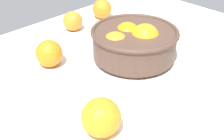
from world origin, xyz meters
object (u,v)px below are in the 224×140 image
Objects in this scene: loose_orange_1 at (102,9)px; loose_orange_4 at (101,117)px; loose_orange_2 at (73,21)px; fruit_bowl at (133,43)px; loose_orange_3 at (49,53)px.

loose_orange_4 is at bearing -133.27° from loose_orange_1.
loose_orange_1 is at bearing 2.80° from loose_orange_2.
loose_orange_2 is at bearing -177.20° from loose_orange_1.
fruit_bowl is 3.46× the size of loose_orange_1.
loose_orange_3 is at bearing -156.57° from loose_orange_1.
loose_orange_2 is 0.82× the size of loose_orange_4.
fruit_bowl is 3.67× the size of loose_orange_2.
loose_orange_2 is (0.26, 28.75, -1.96)cm from fruit_bowl.
fruit_bowl is 3.26× the size of loose_orange_3.
loose_orange_1 is 0.94× the size of loose_orange_3.
fruit_bowl is at bearing -90.52° from loose_orange_2.
loose_orange_2 is at bearing 57.96° from loose_orange_4.
loose_orange_4 is at bearing -105.08° from loose_orange_3.
loose_orange_3 is at bearing -144.21° from loose_orange_2.
loose_orange_3 is (-34.67, -15.03, 0.22)cm from loose_orange_1.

